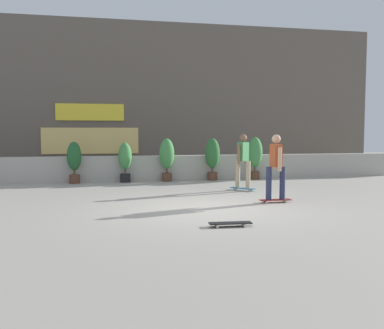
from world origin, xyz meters
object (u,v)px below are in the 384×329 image
(potted_plant_2, at_px, (167,156))
(skateboard_near_camera, at_px, (230,223))
(potted_plant_1, at_px, (125,160))
(skater_mid_plaza, at_px, (276,165))
(potted_plant_0, at_px, (74,159))
(skater_by_wall_right, at_px, (243,159))
(potted_plant_3, at_px, (212,156))
(potted_plant_4, at_px, (255,155))

(potted_plant_2, bearing_deg, skateboard_near_camera, -89.14)
(potted_plant_1, distance_m, skater_mid_plaza, 6.21)
(potted_plant_0, distance_m, skater_by_wall_right, 5.86)
(potted_plant_3, bearing_deg, skateboard_near_camera, -101.73)
(skater_mid_plaza, bearing_deg, skateboard_near_camera, -128.12)
(skater_by_wall_right, distance_m, skateboard_near_camera, 5.07)
(potted_plant_1, xyz_separation_m, potted_plant_3, (3.16, -0.00, 0.10))
(potted_plant_3, relative_size, skater_by_wall_right, 0.91)
(potted_plant_0, bearing_deg, potted_plant_3, -0.00)
(potted_plant_0, distance_m, potted_plant_1, 1.73)
(potted_plant_3, height_order, skater_mid_plaza, skater_mid_plaza)
(skater_mid_plaza, distance_m, skateboard_near_camera, 3.18)
(potted_plant_3, bearing_deg, potted_plant_4, 0.00)
(potted_plant_2, height_order, skater_mid_plaza, skater_mid_plaza)
(potted_plant_1, distance_m, skater_by_wall_right, 4.44)
(potted_plant_4, relative_size, skater_mid_plaza, 0.93)
(potted_plant_1, xyz_separation_m, skater_by_wall_right, (3.37, -2.89, 0.15))
(potted_plant_2, relative_size, skater_mid_plaza, 0.91)
(potted_plant_1, bearing_deg, skater_by_wall_right, -40.56)
(potted_plant_1, height_order, potted_plant_2, potted_plant_2)
(potted_plant_3, xyz_separation_m, skater_mid_plaza, (0.32, -5.15, 0.04))
(potted_plant_0, distance_m, skater_mid_plaza, 7.32)
(potted_plant_0, xyz_separation_m, potted_plant_4, (6.52, 0.00, 0.10))
(potted_plant_2, xyz_separation_m, potted_plant_4, (3.31, 0.00, 0.03))
(potted_plant_1, distance_m, potted_plant_2, 1.48)
(potted_plant_4, relative_size, skateboard_near_camera, 1.95)
(potted_plant_1, bearing_deg, potted_plant_3, -0.00)
(potted_plant_0, xyz_separation_m, potted_plant_1, (1.73, 0.00, -0.03))
(potted_plant_3, relative_size, skater_mid_plaza, 0.91)
(skater_mid_plaza, xyz_separation_m, skateboard_near_camera, (-1.89, -2.41, -0.88))
(potted_plant_2, bearing_deg, potted_plant_1, 180.00)
(potted_plant_0, relative_size, potted_plant_1, 1.03)
(potted_plant_4, bearing_deg, potted_plant_1, 180.00)
(potted_plant_0, distance_m, potted_plant_3, 4.88)
(potted_plant_2, bearing_deg, skater_by_wall_right, -56.70)
(potted_plant_0, relative_size, skateboard_near_camera, 1.77)
(potted_plant_1, distance_m, skateboard_near_camera, 7.75)
(potted_plant_2, xyz_separation_m, skater_mid_plaza, (2.00, -5.15, 0.04))
(skater_by_wall_right, bearing_deg, potted_plant_1, 139.44)
(potted_plant_4, bearing_deg, skater_by_wall_right, -116.20)
(skater_mid_plaza, bearing_deg, potted_plant_0, 135.30)
(potted_plant_3, bearing_deg, skater_by_wall_right, -85.77)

